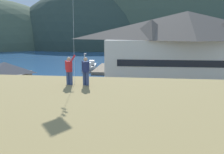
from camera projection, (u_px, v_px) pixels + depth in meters
name	position (u px, v px, depth m)	size (l,w,h in m)	color
ground_plane	(95.00, 126.00, 24.94)	(600.00, 600.00, 0.00)	#66604C
parking_lot_pad	(103.00, 110.00, 29.81)	(40.00, 20.00, 0.10)	slate
bay_water	(129.00, 59.00, 83.45)	(360.00, 84.00, 0.03)	navy
far_hill_east_peak	(91.00, 47.00, 145.00)	(91.39, 70.89, 65.81)	#2D3D33
far_hill_center_saddle	(179.00, 48.00, 135.97)	(125.17, 54.45, 93.44)	#42513D
harbor_lodge	(186.00, 46.00, 43.48)	(29.51, 12.46, 12.80)	beige
storage_shed_near_lot	(6.00, 80.00, 34.54)	(6.89, 5.18, 5.23)	#756B5B
wharf_dock	(103.00, 69.00, 60.26)	(3.20, 14.77, 0.70)	#70604C
moored_boat_wharfside	(88.00, 68.00, 58.32)	(1.86, 5.77, 2.16)	#A8A399
moored_boat_outer_mooring	(118.00, 66.00, 62.34)	(2.58, 6.86, 2.16)	#A8A399
moored_boat_inner_slip	(92.00, 66.00, 62.30)	(2.33, 5.77, 2.16)	silver
parked_car_corner_spot	(115.00, 100.00, 30.40)	(4.28, 2.22, 1.82)	black
parked_car_front_row_silver	(97.00, 111.00, 26.31)	(4.27, 2.19, 1.82)	#236633
parked_car_front_row_end	(221.00, 103.00, 29.32)	(4.36, 2.38, 1.82)	slate
parked_car_back_row_right	(21.00, 110.00, 26.57)	(4.35, 2.37, 1.82)	#9EA3A8
parked_car_mid_row_far	(175.00, 122.00, 23.26)	(4.21, 2.07, 1.82)	#236633
parking_light_pole	(85.00, 72.00, 34.96)	(0.24, 0.78, 6.23)	#ADADB2
person_kite_flyer	(69.00, 70.00, 15.37)	(0.60, 0.62, 1.86)	#384770
person_companion	(86.00, 70.00, 15.19)	(0.52, 0.40, 1.74)	#384770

